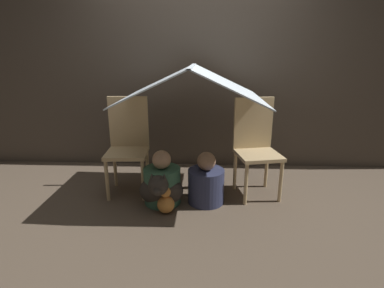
{
  "coord_description": "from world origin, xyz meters",
  "views": [
    {
      "loc": [
        0.13,
        -2.68,
        1.43
      ],
      "look_at": [
        0.0,
        0.2,
        0.55
      ],
      "focal_mm": 28.0,
      "sensor_mm": 36.0,
      "label": 1
    }
  ],
  "objects": [
    {
      "name": "wall_back",
      "position": [
        0.0,
        1.1,
        1.25
      ],
      "size": [
        7.0,
        0.05,
        2.5
      ],
      "color": "#4C4238",
      "rests_on": "ground_plane"
    },
    {
      "name": "dog",
      "position": [
        -0.29,
        -0.09,
        0.18
      ],
      "size": [
        0.43,
        0.42,
        0.4
      ],
      "color": "#332D28",
      "rests_on": "ground_plane"
    },
    {
      "name": "ground_plane",
      "position": [
        0.0,
        0.0,
        0.0
      ],
      "size": [
        8.8,
        8.8,
        0.0
      ],
      "primitive_type": "plane",
      "color": "brown"
    },
    {
      "name": "sheet_canopy",
      "position": [
        0.0,
        0.2,
        1.16
      ],
      "size": [
        1.35,
        1.21,
        0.32
      ],
      "color": "silver"
    },
    {
      "name": "chair_left",
      "position": [
        -0.68,
        0.29,
        0.54
      ],
      "size": [
        0.44,
        0.44,
        1.0
      ],
      "rotation": [
        0.0,
        0.0,
        0.07
      ],
      "color": "#D1B27F",
      "rests_on": "ground_plane"
    },
    {
      "name": "plush_toy",
      "position": [
        -0.23,
        -0.2,
        0.1
      ],
      "size": [
        0.16,
        0.16,
        0.26
      ],
      "color": "#D88C3F",
      "rests_on": "ground_plane"
    },
    {
      "name": "chair_right",
      "position": [
        0.65,
        0.28,
        0.54
      ],
      "size": [
        0.49,
        0.49,
        1.0
      ],
      "rotation": [
        0.0,
        0.0,
        0.21
      ],
      "color": "#D1B27F",
      "rests_on": "ground_plane"
    },
    {
      "name": "person_second",
      "position": [
        0.15,
        0.02,
        0.2
      ],
      "size": [
        0.36,
        0.36,
        0.52
      ],
      "color": "#2D3351",
      "rests_on": "ground_plane"
    },
    {
      "name": "person_front",
      "position": [
        -0.28,
        -0.0,
        0.21
      ],
      "size": [
        0.36,
        0.36,
        0.54
      ],
      "color": "#38664C",
      "rests_on": "ground_plane"
    }
  ]
}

